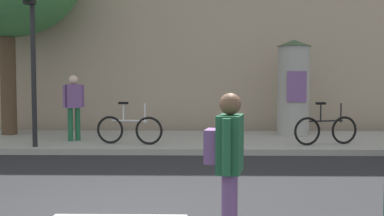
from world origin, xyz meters
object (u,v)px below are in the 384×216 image
poster_column (293,87)px  pedestrian_in_light_jacket (74,102)px  bicycle_leaning (326,130)px  traffic_light (31,31)px  pedestrian_with_bag (228,157)px  bicycle_upright (129,129)px

poster_column → pedestrian_in_light_jacket: size_ratio=1.60×
pedestrian_in_light_jacket → bicycle_leaning: (6.64, -0.63, -0.65)m
traffic_light → pedestrian_in_light_jacket: traffic_light is taller
pedestrian_with_bag → traffic_light: bearing=124.2°
traffic_light → bicycle_upright: 3.40m
pedestrian_in_light_jacket → bicycle_leaning: pedestrian_in_light_jacket is taller
traffic_light → bicycle_upright: size_ratio=2.41×
pedestrian_in_light_jacket → bicycle_leaning: size_ratio=1.03×
bicycle_leaning → poster_column: bearing=101.5°
pedestrian_with_bag → bicycle_leaning: bearing=67.8°
traffic_light → pedestrian_with_bag: size_ratio=2.48×
traffic_light → bicycle_leaning: (7.31, 0.61, -2.46)m
pedestrian_in_light_jacket → bicycle_leaning: bearing=-5.5°
bicycle_leaning → bicycle_upright: (-5.04, 0.01, 0.00)m
poster_column → pedestrian_with_bag: 9.56m
pedestrian_in_light_jacket → bicycle_upright: (1.60, -0.63, -0.65)m
pedestrian_with_bag → pedestrian_in_light_jacket: bearing=115.8°
bicycle_upright → pedestrian_in_light_jacket: bearing=158.5°
poster_column → bicycle_upright: bearing=-155.4°
poster_column → bicycle_leaning: size_ratio=1.65×
bicycle_leaning → bicycle_upright: 5.04m
pedestrian_with_bag → pedestrian_in_light_jacket: 8.59m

